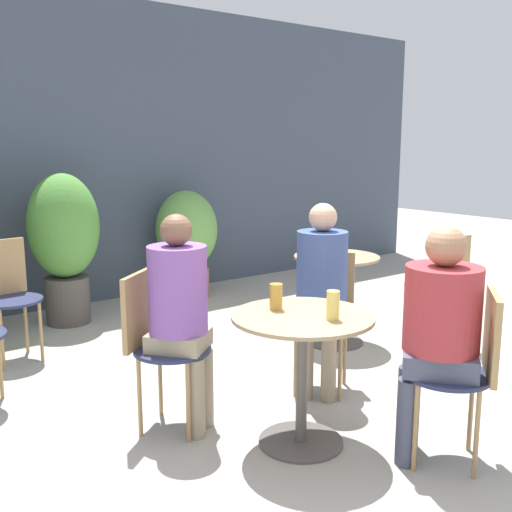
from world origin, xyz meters
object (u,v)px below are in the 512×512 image
at_px(seated_person_1, 321,282).
at_px(beer_glass_1, 333,305).
at_px(cafe_table_far, 336,283).
at_px(bistro_chair_0, 468,360).
at_px(bistro_chair_1, 324,306).
at_px(bistro_chair_4, 442,278).
at_px(potted_plant_2, 187,238).
at_px(beer_glass_0, 276,297).
at_px(seated_person_0, 438,325).
at_px(potted_plant_1, 64,237).
at_px(bistro_chair_2, 156,334).
at_px(cafe_table_near, 302,350).
at_px(bistro_chair_5, 6,288).
at_px(seated_person_2, 180,303).

distance_m(seated_person_1, beer_glass_1, 0.74).
height_order(cafe_table_far, bistro_chair_0, bistro_chair_0).
xyz_separation_m(bistro_chair_1, bistro_chair_4, (1.31, 0.04, 0.00)).
bearing_deg(potted_plant_2, beer_glass_0, -111.96).
xyz_separation_m(seated_person_0, potted_plant_1, (-0.62, 3.46, 0.06)).
xyz_separation_m(bistro_chair_4, potted_plant_1, (-2.16, 2.38, 0.23)).
relative_size(bistro_chair_2, potted_plant_2, 0.79).
distance_m(seated_person_0, potted_plant_1, 3.51).
bearing_deg(cafe_table_near, bistro_chair_0, -51.44).
bearing_deg(cafe_table_far, cafe_table_near, -140.60).
relative_size(cafe_table_far, beer_glass_1, 4.80).
bearing_deg(bistro_chair_4, potted_plant_1, -45.18).
bearing_deg(cafe_table_far, bistro_chair_0, -114.99).
xyz_separation_m(seated_person_0, seated_person_1, (0.11, 0.95, 0.02)).
distance_m(bistro_chair_4, potted_plant_2, 2.67).
xyz_separation_m(cafe_table_far, beer_glass_0, (-1.36, -0.92, 0.29)).
bearing_deg(bistro_chair_0, beer_glass_1, -85.69).
distance_m(bistro_chair_2, bistro_chair_5, 1.70).
height_order(cafe_table_near, bistro_chair_4, bistro_chair_4).
distance_m(seated_person_0, beer_glass_1, 0.52).
bearing_deg(bistro_chair_5, cafe_table_far, -34.19).
relative_size(cafe_table_near, bistro_chair_0, 0.84).
height_order(bistro_chair_1, bistro_chair_4, same).
bearing_deg(seated_person_1, potted_plant_2, 128.65).
xyz_separation_m(cafe_table_near, beer_glass_1, (0.06, -0.16, 0.27)).
xyz_separation_m(cafe_table_near, cafe_table_far, (1.32, 1.08, -0.02)).
xyz_separation_m(bistro_chair_0, seated_person_1, (0.01, 1.06, 0.19)).
xyz_separation_m(beer_glass_1, potted_plant_2, (1.07, 3.24, -0.17)).
xyz_separation_m(cafe_table_near, bistro_chair_0, (0.51, -0.64, 0.02)).
bearing_deg(seated_person_1, bistro_chair_0, -39.33).
distance_m(bistro_chair_0, beer_glass_1, 0.71).
height_order(bistro_chair_1, beer_glass_0, bistro_chair_1).
relative_size(seated_person_0, seated_person_2, 0.99).
xyz_separation_m(bistro_chair_0, potted_plant_1, (-0.72, 3.58, 0.23)).
bearing_deg(potted_plant_1, potted_plant_2, 6.58).
bearing_deg(cafe_table_near, seated_person_2, 128.56).
bearing_deg(bistro_chair_4, beer_glass_0, 13.62).
height_order(cafe_table_near, potted_plant_2, potted_plant_2).
bearing_deg(bistro_chair_5, beer_glass_0, -74.00).
bearing_deg(bistro_chair_0, bistro_chair_2, -90.00).
relative_size(bistro_chair_2, beer_glass_0, 6.34).
distance_m(potted_plant_1, potted_plant_2, 1.35).
height_order(seated_person_2, beer_glass_1, seated_person_2).
relative_size(seated_person_2, beer_glass_1, 8.19).
xyz_separation_m(seated_person_1, beer_glass_0, (-0.57, -0.26, 0.05)).
xyz_separation_m(beer_glass_1, potted_plant_1, (-0.26, 3.09, -0.01)).
relative_size(cafe_table_far, seated_person_1, 0.58).
distance_m(cafe_table_near, cafe_table_far, 1.71).
bearing_deg(potted_plant_2, bistro_chair_2, -123.99).
xyz_separation_m(cafe_table_near, seated_person_2, (-0.42, 0.53, 0.21)).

